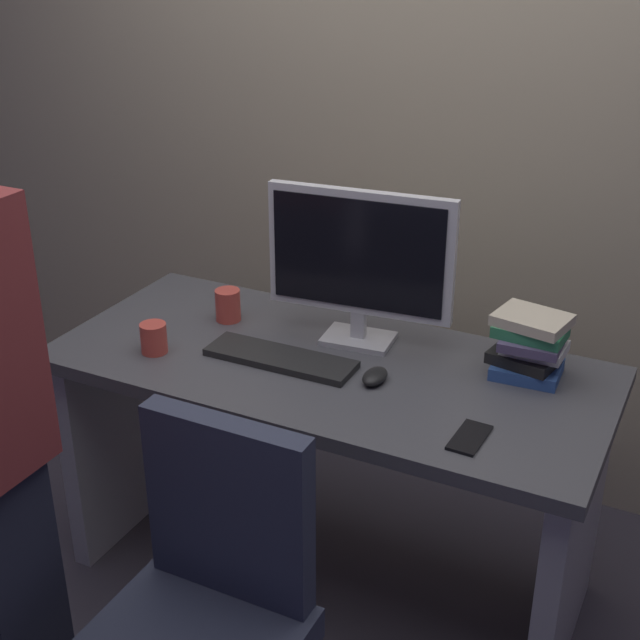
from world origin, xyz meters
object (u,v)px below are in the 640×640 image
Objects in this scene: mouse at (375,376)px; cup_by_monitor at (228,305)px; monitor at (360,259)px; keyboard at (281,358)px; cell_phone at (470,438)px; book_stack at (530,346)px; cup_near_keyboard at (154,338)px; desk at (328,431)px.

cup_by_monitor reaches higher than mouse.
keyboard is at bearing -124.03° from monitor.
mouse is at bearing -15.93° from cup_by_monitor.
monitor reaches higher than cell_phone.
cup_by_monitor is 0.47× the size of book_stack.
book_stack is 1.46× the size of cell_phone.
keyboard is at bearing -31.51° from cup_by_monitor.
book_stack is 0.39m from cell_phone.
monitor is 2.56× the size of book_stack.
cup_near_keyboard is 0.95m from cell_phone.
cell_phone is at bearing -38.20° from monitor.
cup_by_monitor is 0.93m from cell_phone.
cup_near_keyboard reaches higher than mouse.
keyboard is at bearing -154.60° from desk.
monitor is 3.75× the size of cell_phone.
monitor is at bearing 33.07° from cup_near_keyboard.
mouse is at bearing -148.19° from book_stack.
mouse is at bearing 1.33° from keyboard.
monitor reaches higher than cup_by_monitor.
book_stack is (0.35, 0.22, 0.07)m from mouse.
keyboard is 4.89× the size of cup_near_keyboard.
keyboard is (-0.12, -0.06, 0.24)m from desk.
book_stack is at bearing 18.43° from desk.
cup_by_monitor is at bearing 164.07° from mouse.
monitor is at bearing 55.34° from keyboard.
mouse is 1.01× the size of cup_by_monitor.
monitor is 0.63m from cell_phone.
mouse is 0.58m from cup_by_monitor.
desk is at bearing -98.27° from monitor.
book_stack reaches higher than keyboard.
cell_phone is (0.31, -0.16, -0.01)m from mouse.
mouse is at bearing -16.23° from desk.
cell_phone is (-0.04, -0.37, -0.09)m from book_stack.
cell_phone is (0.94, -0.04, -0.04)m from cup_near_keyboard.
keyboard reaches higher than desk.
book_stack is at bearing 2.11° from monitor.
mouse reaches higher than desk.
cup_by_monitor is at bearing -174.28° from monitor.
cup_by_monitor is (0.07, 0.28, 0.01)m from cup_near_keyboard.
monitor is 0.34m from mouse.
cup_near_keyboard is at bearing -179.80° from cell_phone.
book_stack reaches higher than mouse.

